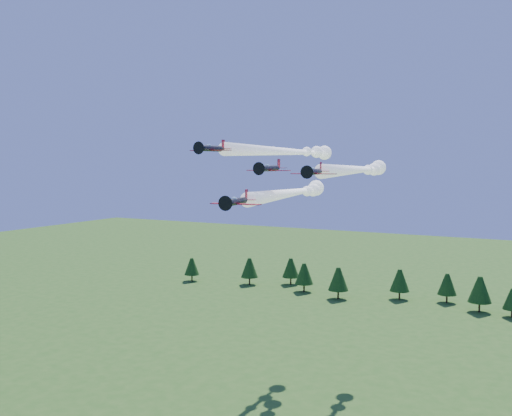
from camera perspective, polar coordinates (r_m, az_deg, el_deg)
The scene contains 5 objects.
plane_lead at distance 119.54m, azimuth 3.79°, elevation 1.56°, with size 11.72×55.21×3.70m.
plane_left at distance 131.65m, azimuth 3.34°, elevation 5.65°, with size 7.99×60.60×3.70m.
plane_right at distance 125.77m, azimuth 10.28°, elevation 3.80°, with size 10.28×59.74×3.70m.
plane_slot at distance 104.00m, azimuth 1.34°, elevation 3.98°, with size 8.26×9.02×2.92m.
treeline at distance 207.36m, azimuth 13.27°, elevation -7.16°, with size 174.83×21.13×11.63m.
Camera 1 is at (45.05, -87.06, 48.34)m, focal length 40.00 mm.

